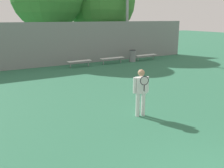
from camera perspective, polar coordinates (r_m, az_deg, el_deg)
tennis_player at (r=9.03m, az=6.31°, el=-1.26°), size 0.55×0.46×1.66m
bench_courtside_near at (r=19.65m, az=0.05°, el=5.62°), size 1.91×0.40×0.44m
bench_courtside_far at (r=18.43m, az=-7.10°, el=4.93°), size 1.72×0.40×0.44m
bench_adjacent_court at (r=21.45m, az=7.38°, el=6.23°), size 1.94×0.40×0.44m
trash_bin at (r=20.67m, az=4.49°, el=6.16°), size 0.51×0.51×0.92m
back_fence at (r=18.57m, az=-17.18°, el=8.00°), size 27.07×0.06×3.07m
tree_green_broad at (r=25.41m, az=-2.45°, el=17.56°), size 6.35×6.35×8.01m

